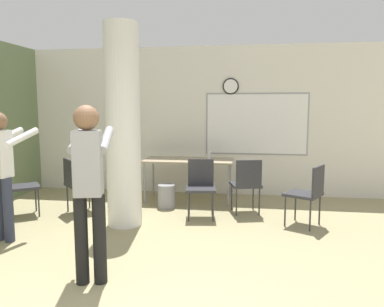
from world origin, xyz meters
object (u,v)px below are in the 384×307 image
bottle_on_table (209,154)px  person_playing_front (89,180)px  folding_table (189,162)px  chair_table_right (247,182)px  chair_mid_room (308,191)px  chair_near_pillar (77,181)px  person_watching_back (2,166)px  chair_by_left_wall (18,183)px  chair_table_front (201,184)px

bottle_on_table → person_playing_front: (-0.78, -3.34, 0.16)m
folding_table → bottle_on_table: 0.39m
person_playing_front → chair_table_right: bearing=60.3°
bottle_on_table → chair_mid_room: bearing=-40.5°
chair_near_pillar → chair_table_right: bearing=7.6°
folding_table → person_watching_back: 3.06m
person_playing_front → chair_by_left_wall: bearing=136.4°
bottle_on_table → chair_table_front: size_ratio=0.29×
chair_by_left_wall → person_watching_back: 1.18m
chair_table_right → folding_table: bearing=145.3°
chair_mid_room → chair_table_right: size_ratio=1.00×
chair_near_pillar → chair_by_left_wall: bearing=-160.3°
chair_table_right → person_watching_back: size_ratio=0.54×
chair_table_front → chair_mid_room: 1.56m
chair_near_pillar → chair_mid_room: same height
chair_near_pillar → chair_by_left_wall: (-0.81, -0.29, 0.00)m
chair_table_front → person_watching_back: size_ratio=0.54×
bottle_on_table → chair_table_right: 1.09m
chair_by_left_wall → person_watching_back: person_watching_back is taller
chair_by_left_wall → chair_near_pillar: bearing=19.7°
person_watching_back → chair_near_pillar: bearing=74.6°
folding_table → chair_mid_room: bearing=-32.9°
bottle_on_table → person_watching_back: (-2.31, -2.43, 0.11)m
chair_near_pillar → person_playing_front: person_playing_front is taller
chair_near_pillar → person_playing_front: (1.18, -2.19, 0.48)m
chair_near_pillar → chair_by_left_wall: same height
chair_table_front → chair_by_left_wall: size_ratio=1.00×
bottle_on_table → chair_near_pillar: size_ratio=0.29×
person_playing_front → person_watching_back: bearing=149.2°
chair_mid_room → chair_by_left_wall: (-4.30, -0.14, 0.00)m
folding_table → bottle_on_table: size_ratio=6.18×
chair_table_right → person_watching_back: person_watching_back is taller
bottle_on_table → chair_near_pillar: 2.29m
folding_table → chair_table_front: size_ratio=1.81×
bottle_on_table → person_playing_front: 3.43m
chair_table_front → chair_table_right: size_ratio=1.00×
chair_by_left_wall → person_playing_front: bearing=-43.6°
chair_table_right → person_playing_front: 2.97m
folding_table → bottle_on_table: bottle_on_table is taller
chair_table_front → chair_mid_room: bearing=-9.1°
chair_by_left_wall → person_watching_back: bearing=-65.0°
chair_table_right → person_playing_front: person_playing_front is taller
chair_table_front → chair_table_right: same height
bottle_on_table → chair_table_right: bottle_on_table is taller
chair_near_pillar → chair_table_right: 2.65m
folding_table → chair_near_pillar: bearing=-146.4°
bottle_on_table → chair_by_left_wall: size_ratio=0.29×
person_watching_back → person_playing_front: person_playing_front is taller
chair_mid_room → chair_by_left_wall: 4.30m
bottle_on_table → chair_table_right: bearing=-49.8°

